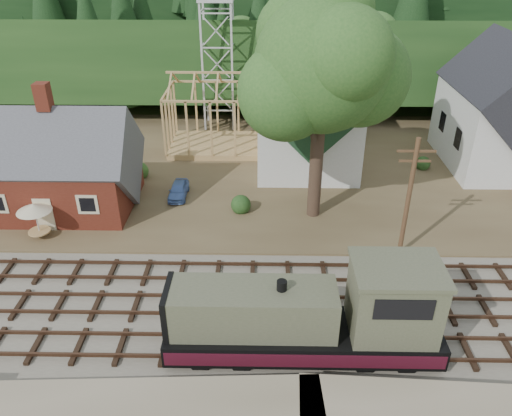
{
  "coord_description": "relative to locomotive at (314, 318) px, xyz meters",
  "views": [
    {
      "loc": [
        -1.49,
        -20.67,
        18.16
      ],
      "look_at": [
        -1.98,
        6.0,
        3.0
      ],
      "focal_mm": 35.0,
      "sensor_mm": 36.0,
      "label": 1
    }
  ],
  "objects": [
    {
      "name": "ground",
      "position": [
        -0.89,
        3.0,
        -2.22
      ],
      "size": [
        140.0,
        140.0,
        0.0
      ],
      "primitive_type": "plane",
      "color": "#384C1E",
      "rests_on": "ground"
    },
    {
      "name": "railroad_bed",
      "position": [
        -0.89,
        3.0,
        -2.14
      ],
      "size": [
        64.0,
        11.0,
        0.16
      ],
      "primitive_type": "cube",
      "color": "#726B5B",
      "rests_on": "ground"
    },
    {
      "name": "village_flat",
      "position": [
        -0.89,
        21.0,
        -2.07
      ],
      "size": [
        64.0,
        26.0,
        0.3
      ],
      "primitive_type": "cube",
      "color": "brown",
      "rests_on": "ground"
    },
    {
      "name": "hillside",
      "position": [
        -0.89,
        45.0,
        -2.22
      ],
      "size": [
        70.0,
        28.96,
        12.74
      ],
      "primitive_type": "cube",
      "rotation": [
        -0.17,
        0.0,
        0.0
      ],
      "color": "#1E3F19",
      "rests_on": "ground"
    },
    {
      "name": "ridge",
      "position": [
        -0.89,
        61.0,
        -2.22
      ],
      "size": [
        80.0,
        20.0,
        12.0
      ],
      "primitive_type": "cube",
      "color": "black",
      "rests_on": "ground"
    },
    {
      "name": "depot",
      "position": [
        -16.89,
        14.0,
        0.99
      ],
      "size": [
        10.8,
        7.41,
        9.0
      ],
      "color": "#521D12",
      "rests_on": "village_flat"
    },
    {
      "name": "church",
      "position": [
        1.11,
        22.68,
        2.96
      ],
      "size": [
        8.4,
        15.17,
        13.0
      ],
      "color": "silver",
      "rests_on": "village_flat"
    },
    {
      "name": "farmhouse",
      "position": [
        17.11,
        22.0,
        2.64
      ],
      "size": [
        8.4,
        10.8,
        10.6
      ],
      "color": "silver",
      "rests_on": "village_flat"
    },
    {
      "name": "timber_frame",
      "position": [
        -6.89,
        25.0,
        1.04
      ],
      "size": [
        8.2,
        6.2,
        6.99
      ],
      "color": "tan",
      "rests_on": "village_flat"
    },
    {
      "name": "lattice_tower",
      "position": [
        -6.89,
        31.0,
        7.81
      ],
      "size": [
        3.2,
        3.2,
        12.12
      ],
      "color": "silver",
      "rests_on": "village_flat"
    },
    {
      "name": "big_tree",
      "position": [
        1.27,
        13.08,
        7.99
      ],
      "size": [
        10.9,
        8.4,
        14.7
      ],
      "color": "#38281E",
      "rests_on": "village_flat"
    },
    {
      "name": "telegraph_pole_near",
      "position": [
        6.11,
        8.2,
        2.02
      ],
      "size": [
        2.2,
        0.28,
        8.0
      ],
      "color": "#4C331E",
      "rests_on": "ground"
    },
    {
      "name": "locomotive",
      "position": [
        0.0,
        0.0,
        0.0
      ],
      "size": [
        12.72,
        3.18,
        5.07
      ],
      "color": "black",
      "rests_on": "railroad_bed"
    },
    {
      "name": "car_blue",
      "position": [
        -8.81,
        15.44,
        -1.38
      ],
      "size": [
        1.34,
        3.23,
        1.09
      ],
      "primitive_type": "imported",
      "rotation": [
        0.0,
        0.0,
        -0.02
      ],
      "color": "#5F85CB",
      "rests_on": "village_flat"
    },
    {
      "name": "patio_set",
      "position": [
        -17.05,
        9.65,
        0.17
      ],
      "size": [
        2.21,
        2.21,
        2.46
      ],
      "color": "silver",
      "rests_on": "village_flat"
    }
  ]
}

